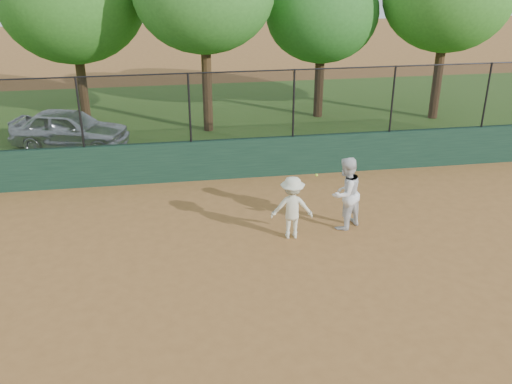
{
  "coord_description": "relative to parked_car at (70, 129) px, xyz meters",
  "views": [
    {
      "loc": [
        -1.07,
        -9.7,
        6.62
      ],
      "look_at": [
        0.8,
        2.2,
        1.2
      ],
      "focal_mm": 40.0,
      "sensor_mm": 36.0,
      "label": 1
    }
  ],
  "objects": [
    {
      "name": "player_main",
      "position": [
        6.09,
        -7.4,
        0.11
      ],
      "size": [
        1.07,
        0.7,
        1.71
      ],
      "color": "beige",
      "rests_on": "ground"
    },
    {
      "name": "back_wall",
      "position": [
        4.44,
        -3.52,
        -0.07
      ],
      "size": [
        26.0,
        0.2,
        1.2
      ],
      "primitive_type": "cube",
      "color": "#193827",
      "rests_on": "ground"
    },
    {
      "name": "tree_3",
      "position": [
        9.27,
        2.31,
        3.31
      ],
      "size": [
        4.27,
        3.88,
        5.84
      ],
      "color": "#372412",
      "rests_on": "ground"
    },
    {
      "name": "parked_car",
      "position": [
        0.0,
        0.0,
        0.0
      ],
      "size": [
        4.21,
        2.62,
        1.34
      ],
      "primitive_type": "imported",
      "rotation": [
        0.0,
        0.0,
        1.29
      ],
      "color": "silver",
      "rests_on": "ground"
    },
    {
      "name": "fence_assembly",
      "position": [
        4.41,
        -3.52,
        1.57
      ],
      "size": [
        26.0,
        0.06,
        2.0
      ],
      "color": "black",
      "rests_on": "back_wall"
    },
    {
      "name": "player_second",
      "position": [
        7.48,
        -7.11,
        0.25
      ],
      "size": [
        1.12,
        1.07,
        1.83
      ],
      "primitive_type": "imported",
      "rotation": [
        0.0,
        0.0,
        3.74
      ],
      "color": "silver",
      "rests_on": "ground"
    },
    {
      "name": "ground",
      "position": [
        4.44,
        -9.52,
        -0.67
      ],
      "size": [
        80.0,
        80.0,
        0.0
      ],
      "primitive_type": "plane",
      "color": "#945F30",
      "rests_on": "ground"
    },
    {
      "name": "grass_strip",
      "position": [
        4.44,
        2.48,
        -0.67
      ],
      "size": [
        36.0,
        12.0,
        0.01
      ],
      "primitive_type": "cube",
      "color": "#31581B",
      "rests_on": "ground"
    },
    {
      "name": "tree_1",
      "position": [
        0.14,
        3.2,
        3.84
      ],
      "size": [
        5.3,
        4.82,
        6.81
      ],
      "color": "#462E18",
      "rests_on": "ground"
    }
  ]
}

